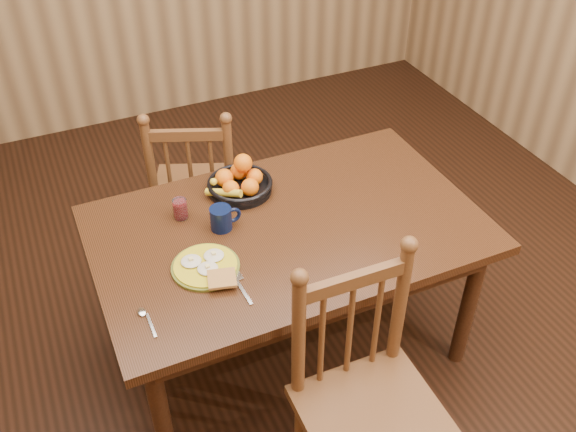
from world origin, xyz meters
name	(u,v)px	position (x,y,z in m)	size (l,w,h in m)	color
room	(288,96)	(0.00, 0.00, 1.35)	(4.52, 5.02, 2.72)	black
dining_table	(288,241)	(0.00, 0.00, 0.67)	(1.60, 1.00, 0.75)	black
chair_far	(197,191)	(-0.18, 0.74, 0.48)	(0.58, 0.57, 0.99)	#503018
chair_near	(367,403)	(-0.03, -0.75, 0.52)	(0.49, 0.47, 1.06)	#503018
breakfast_plate	(206,266)	(-0.39, -0.11, 0.76)	(0.26, 0.30, 0.04)	#59601E
fork	(242,286)	(-0.30, -0.26, 0.75)	(0.04, 0.18, 0.00)	silver
spoon	(145,316)	(-0.67, -0.26, 0.75)	(0.04, 0.16, 0.01)	silver
coffee_mug	(222,218)	(-0.25, 0.10, 0.80)	(0.13, 0.09, 0.10)	black
juice_glass	(180,209)	(-0.39, 0.23, 0.79)	(0.06, 0.06, 0.09)	silver
fruit_bowl	(239,182)	(-0.10, 0.31, 0.80)	(0.29, 0.29, 0.17)	black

